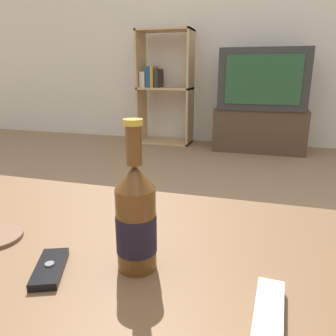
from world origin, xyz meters
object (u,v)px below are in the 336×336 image
Objects in this scene: bookshelf at (162,86)px; cell_phone at (50,268)px; tv_stand at (259,129)px; remote_control at (268,316)px; beer_bottle at (136,219)px; television at (263,79)px.

bookshelf is 9.35× the size of cell_phone.
cell_phone is at bearing -96.27° from tv_stand.
remote_control is (1.07, -2.95, -0.18)m from bookshelf.
tv_stand is 3.14× the size of beer_bottle.
bookshelf reaches higher than television.
beer_bottle is at bearing 164.77° from remote_control.
television is (0.00, -0.00, 0.47)m from tv_stand.
tv_stand is 0.47m from television.
television is 6.37× the size of cell_phone.
tv_stand is 2.88m from remote_control.
cell_phone is 0.37m from remote_control.
television is at bearing -4.43° from bookshelf.
cell_phone is (-0.31, -2.85, -0.26)m from television.
beer_bottle is at bearing -73.69° from bookshelf.
bookshelf is 3.14m from remote_control.
bookshelf is 3.02m from cell_phone.
remote_control is (0.06, -2.87, -0.26)m from television.
tv_stand is 6.91× the size of cell_phone.
bookshelf is at bearing 175.78° from tv_stand.
television is 1.02m from bookshelf.
beer_bottle is 0.18m from cell_phone.
remote_control is at bearing -18.51° from beer_bottle.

